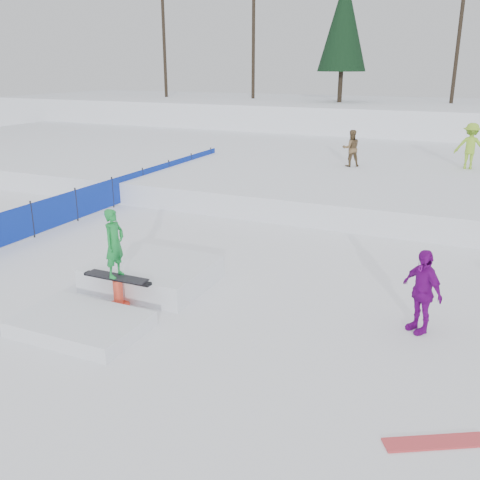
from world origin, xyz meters
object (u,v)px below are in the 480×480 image
at_px(safety_fence, 113,192).
at_px(walker_ygreen, 470,146).
at_px(spectator_purple, 422,291).
at_px(walker_olive, 351,148).
at_px(jib_rail_feature, 134,283).

xyz_separation_m(safety_fence, walker_ygreen, (11.28, 8.53, 1.17)).
relative_size(safety_fence, spectator_purple, 9.77).
bearing_deg(safety_fence, walker_olive, 46.30).
bearing_deg(walker_ygreen, walker_olive, 15.14).
distance_m(safety_fence, walker_olive, 9.87).
bearing_deg(walker_olive, walker_ygreen, 169.44).
distance_m(safety_fence, spectator_purple, 12.17).
bearing_deg(jib_rail_feature, walker_ygreen, 67.25).
height_order(safety_fence, walker_olive, walker_olive).
relative_size(walker_olive, spectator_purple, 0.92).
distance_m(walker_ygreen, jib_rail_feature, 15.92).
relative_size(safety_fence, walker_olive, 10.65).
bearing_deg(walker_ygreen, spectator_purple, 86.33).
height_order(walker_ygreen, spectator_purple, walker_ygreen).
height_order(safety_fence, spectator_purple, spectator_purple).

